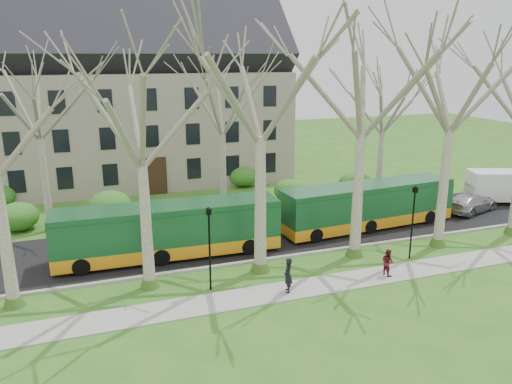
% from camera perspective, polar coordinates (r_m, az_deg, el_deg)
% --- Properties ---
extents(ground, '(120.00, 120.00, 0.00)m').
position_cam_1_polar(ground, '(28.66, 6.10, -8.37)').
color(ground, '#2A651C').
rests_on(ground, ground).
extents(sidewalk, '(70.00, 2.00, 0.06)m').
position_cam_1_polar(sidewalk, '(26.63, 8.45, -10.32)').
color(sidewalk, gray).
rests_on(sidewalk, ground).
extents(road, '(80.00, 8.00, 0.06)m').
position_cam_1_polar(road, '(33.32, 2.02, -4.76)').
color(road, black).
rests_on(road, ground).
extents(curb, '(80.00, 0.25, 0.14)m').
position_cam_1_polar(curb, '(29.88, 4.85, -7.17)').
color(curb, '#A5A39E').
rests_on(curb, ground).
extents(building, '(26.50, 12.20, 16.00)m').
position_cam_1_polar(building, '(48.00, -13.11, 10.92)').
color(building, gray).
rests_on(building, ground).
extents(tree_row_verge, '(49.00, 7.00, 14.00)m').
position_cam_1_polar(tree_row_verge, '(26.89, 6.24, 5.66)').
color(tree_row_verge, gray).
rests_on(tree_row_verge, ground).
extents(tree_row_far, '(33.00, 7.00, 12.00)m').
position_cam_1_polar(tree_row_far, '(36.46, -3.06, 6.70)').
color(tree_row_far, gray).
rests_on(tree_row_far, ground).
extents(lamp_row, '(36.22, 0.22, 4.30)m').
position_cam_1_polar(lamp_row, '(26.88, 7.17, -4.14)').
color(lamp_row, black).
rests_on(lamp_row, ground).
extents(hedges, '(30.60, 8.60, 2.00)m').
position_cam_1_polar(hedges, '(39.60, -8.83, -0.16)').
color(hedges, '#2E611B').
rests_on(hedges, ground).
extents(bus_lead, '(13.01, 3.07, 3.24)m').
position_cam_1_polar(bus_lead, '(29.53, -9.94, -4.28)').
color(bus_lead, '#164F28').
rests_on(bus_lead, road).
extents(bus_follow, '(12.72, 3.53, 3.14)m').
position_cam_1_polar(bus_follow, '(34.87, 12.68, -1.43)').
color(bus_follow, '#164F28').
rests_on(bus_follow, road).
extents(sedan, '(5.25, 3.38, 1.42)m').
position_cam_1_polar(sedan, '(40.88, 23.36, -1.12)').
color(sedan, '#A4A3A8').
rests_on(sedan, road).
extents(van_a, '(6.27, 4.02, 2.57)m').
position_cam_1_polar(van_a, '(44.44, 26.72, 0.52)').
color(van_a, white).
rests_on(van_a, road).
extents(pedestrian_a, '(0.55, 0.72, 1.78)m').
position_cam_1_polar(pedestrian_a, '(25.14, 3.67, -9.48)').
color(pedestrian_a, black).
rests_on(pedestrian_a, sidewalk).
extents(pedestrian_b, '(0.70, 0.82, 1.47)m').
position_cam_1_polar(pedestrian_b, '(27.88, 14.79, -7.75)').
color(pedestrian_b, maroon).
rests_on(pedestrian_b, sidewalk).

